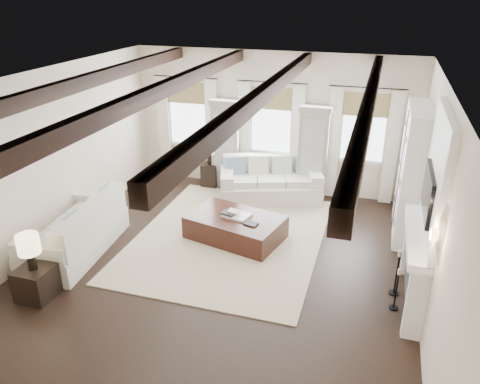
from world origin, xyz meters
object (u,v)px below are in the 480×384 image
(ottoman, at_px, (236,227))
(side_table_back, at_px, (210,175))
(sofa_back, at_px, (270,183))
(side_table_front, at_px, (36,283))
(sofa_left, at_px, (79,232))

(ottoman, distance_m, side_table_back, 2.67)
(sofa_back, height_order, ottoman, sofa_back)
(sofa_back, xyz_separation_m, side_table_front, (-2.59, -4.68, -0.12))
(side_table_front, relative_size, side_table_back, 0.92)
(ottoman, bearing_deg, sofa_left, -139.27)
(side_table_back, bearing_deg, side_table_front, -101.67)
(side_table_back, bearing_deg, sofa_back, -10.83)
(sofa_back, bearing_deg, side_table_back, 169.17)
(ottoman, xyz_separation_m, side_table_back, (-1.36, 2.29, 0.05))
(side_table_front, bearing_deg, ottoman, 48.34)
(sofa_left, relative_size, side_table_front, 4.54)
(side_table_front, distance_m, side_table_back, 5.09)
(side_table_front, bearing_deg, sofa_left, 97.08)
(sofa_left, xyz_separation_m, side_table_back, (1.20, 3.60, -0.11))
(ottoman, bearing_deg, side_table_front, -117.99)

